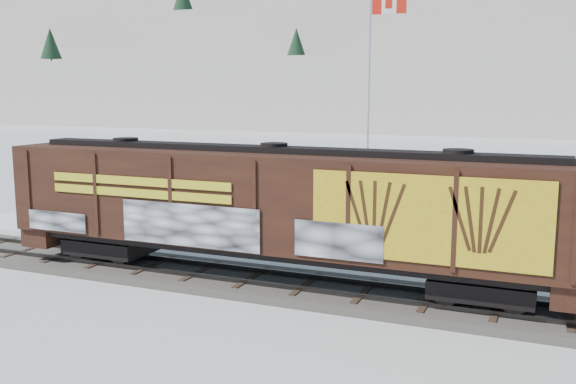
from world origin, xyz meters
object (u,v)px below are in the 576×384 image
at_px(flagpole, 370,135).
at_px(car_white, 327,230).
at_px(hopper_railcar, 274,204).
at_px(car_silver, 144,211).

xyz_separation_m(flagpole, car_white, (0.31, -7.50, -3.49)).
bearing_deg(hopper_railcar, car_white, 91.95).
distance_m(flagpole, car_white, 8.28).
bearing_deg(car_silver, flagpole, -43.20).
relative_size(hopper_railcar, flagpole, 1.69).
xyz_separation_m(hopper_railcar, car_white, (-0.20, 5.94, -2.09)).
bearing_deg(car_white, car_silver, 64.03).
distance_m(hopper_railcar, car_white, 6.30).
relative_size(car_silver, car_white, 0.87).
relative_size(flagpole, car_white, 2.50).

